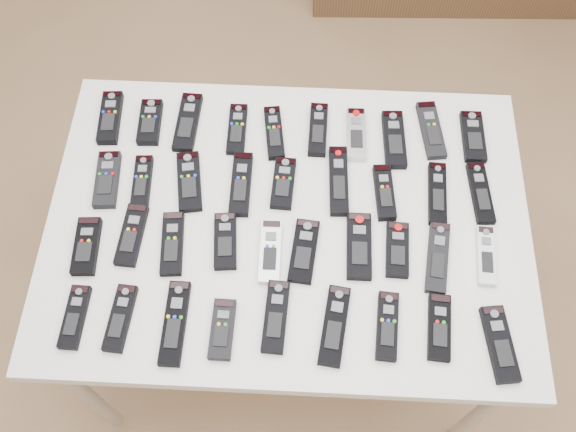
{
  "coord_description": "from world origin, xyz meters",
  "views": [
    {
      "loc": [
        -0.05,
        -0.75,
        2.24
      ],
      "look_at": [
        -0.09,
        0.03,
        0.8
      ],
      "focal_mm": 40.0,
      "sensor_mm": 36.0,
      "label": 1
    }
  ],
  "objects_px": {
    "remote_2": "(188,122)",
    "remote_28": "(486,256)",
    "table": "(288,230)",
    "remote_14": "(283,183)",
    "remote_37": "(500,344)",
    "remote_33": "(276,317)",
    "remote_19": "(86,246)",
    "remote_31": "(175,323)",
    "remote_29": "(75,317)",
    "remote_9": "(473,137)",
    "remote_34": "(334,326)",
    "remote_32": "(222,329)",
    "remote_20": "(132,235)",
    "remote_21": "(172,244)",
    "remote_0": "(110,118)",
    "remote_23": "(270,252)",
    "remote_3": "(237,129)",
    "remote_13": "(241,184)",
    "remote_27": "(438,258)",
    "remote_36": "(439,327)",
    "remote_5": "(318,130)",
    "remote_18": "(480,193)",
    "remote_25": "(359,246)",
    "remote_17": "(437,194)",
    "remote_10": "(107,180)",
    "remote_12": "(189,182)",
    "remote_22": "(225,241)",
    "remote_6": "(356,135)",
    "remote_1": "(150,122)",
    "remote_11": "(142,182)",
    "remote_7": "(394,140)",
    "remote_16": "(384,192)",
    "remote_26": "(397,250)",
    "remote_8": "(431,130)",
    "remote_24": "(304,251)",
    "remote_30": "(120,318)"
  },
  "relations": [
    {
      "from": "table",
      "to": "remote_3",
      "type": "distance_m",
      "value": 0.32
    },
    {
      "from": "table",
      "to": "remote_14",
      "type": "distance_m",
      "value": 0.13
    },
    {
      "from": "remote_10",
      "to": "remote_25",
      "type": "distance_m",
      "value": 0.69
    },
    {
      "from": "remote_3",
      "to": "remote_37",
      "type": "relative_size",
      "value": 0.91
    },
    {
      "from": "remote_8",
      "to": "remote_31",
      "type": "height_order",
      "value": "same"
    },
    {
      "from": "remote_36",
      "to": "remote_13",
      "type": "bearing_deg",
      "value": 147.81
    },
    {
      "from": "remote_9",
      "to": "remote_36",
      "type": "bearing_deg",
      "value": -103.7
    },
    {
      "from": "remote_36",
      "to": "remote_23",
      "type": "bearing_deg",
      "value": 160.95
    },
    {
      "from": "remote_2",
      "to": "remote_28",
      "type": "relative_size",
      "value": 1.2
    },
    {
      "from": "remote_23",
      "to": "remote_37",
      "type": "relative_size",
      "value": 0.94
    },
    {
      "from": "remote_37",
      "to": "remote_33",
      "type": "bearing_deg",
      "value": 167.96
    },
    {
      "from": "remote_36",
      "to": "remote_37",
      "type": "relative_size",
      "value": 0.89
    },
    {
      "from": "remote_31",
      "to": "remote_2",
      "type": "bearing_deg",
      "value": 94.56
    },
    {
      "from": "remote_32",
      "to": "remote_37",
      "type": "height_order",
      "value": "same"
    },
    {
      "from": "remote_0",
      "to": "remote_16",
      "type": "bearing_deg",
      "value": -18.98
    },
    {
      "from": "remote_28",
      "to": "table",
      "type": "bearing_deg",
      "value": 173.75
    },
    {
      "from": "remote_8",
      "to": "remote_26",
      "type": "relative_size",
      "value": 1.25
    },
    {
      "from": "remote_25",
      "to": "remote_14",
      "type": "bearing_deg",
      "value": 138.75
    },
    {
      "from": "remote_32",
      "to": "remote_26",
      "type": "bearing_deg",
      "value": 29.55
    },
    {
      "from": "remote_19",
      "to": "remote_31",
      "type": "distance_m",
      "value": 0.31
    },
    {
      "from": "remote_10",
      "to": "remote_12",
      "type": "height_order",
      "value": "remote_10"
    },
    {
      "from": "remote_13",
      "to": "remote_27",
      "type": "xyz_separation_m",
      "value": [
        0.51,
        -0.19,
        -0.0
      ]
    },
    {
      "from": "remote_3",
      "to": "remote_29",
      "type": "relative_size",
      "value": 1.05
    },
    {
      "from": "remote_21",
      "to": "remote_27",
      "type": "height_order",
      "value": "same"
    },
    {
      "from": "remote_24",
      "to": "remote_26",
      "type": "xyz_separation_m",
      "value": [
        0.23,
        0.01,
        0.0
      ]
    },
    {
      "from": "remote_33",
      "to": "remote_34",
      "type": "distance_m",
      "value": 0.14
    },
    {
      "from": "remote_3",
      "to": "remote_17",
      "type": "height_order",
      "value": "remote_17"
    },
    {
      "from": "remote_37",
      "to": "remote_1",
      "type": "bearing_deg",
      "value": 139.29
    },
    {
      "from": "remote_26",
      "to": "remote_23",
      "type": "bearing_deg",
      "value": -173.91
    },
    {
      "from": "remote_30",
      "to": "remote_9",
      "type": "bearing_deg",
      "value": 37.1
    },
    {
      "from": "remote_0",
      "to": "remote_11",
      "type": "bearing_deg",
      "value": -62.95
    },
    {
      "from": "remote_26",
      "to": "remote_31",
      "type": "bearing_deg",
      "value": -155.35
    },
    {
      "from": "remote_0",
      "to": "remote_16",
      "type": "distance_m",
      "value": 0.79
    },
    {
      "from": "remote_19",
      "to": "remote_22",
      "type": "height_order",
      "value": "same"
    },
    {
      "from": "remote_24",
      "to": "remote_26",
      "type": "height_order",
      "value": "remote_26"
    },
    {
      "from": "remote_2",
      "to": "remote_21",
      "type": "bearing_deg",
      "value": -86.63
    },
    {
      "from": "remote_27",
      "to": "remote_7",
      "type": "bearing_deg",
      "value": 112.77
    },
    {
      "from": "remote_6",
      "to": "remote_25",
      "type": "relative_size",
      "value": 0.93
    },
    {
      "from": "remote_27",
      "to": "remote_36",
      "type": "distance_m",
      "value": 0.18
    },
    {
      "from": "remote_5",
      "to": "remote_18",
      "type": "bearing_deg",
      "value": -21.76
    },
    {
      "from": "table",
      "to": "remote_9",
      "type": "relative_size",
      "value": 7.66
    },
    {
      "from": "remote_19",
      "to": "remote_23",
      "type": "bearing_deg",
      "value": -2.28
    },
    {
      "from": "remote_28",
      "to": "remote_13",
      "type": "bearing_deg",
      "value": 167.45
    },
    {
      "from": "remote_32",
      "to": "remote_20",
      "type": "bearing_deg",
      "value": 137.87
    },
    {
      "from": "remote_22",
      "to": "remote_6",
      "type": "bearing_deg",
      "value": 41.0
    },
    {
      "from": "remote_29",
      "to": "remote_31",
      "type": "height_order",
      "value": "same"
    },
    {
      "from": "remote_2",
      "to": "remote_31",
      "type": "height_order",
      "value": "same"
    },
    {
      "from": "remote_21",
      "to": "remote_22",
      "type": "relative_size",
      "value": 1.13
    },
    {
      "from": "remote_19",
      "to": "remote_25",
      "type": "xyz_separation_m",
      "value": [
        0.68,
        0.03,
        -0.0
      ]
    },
    {
      "from": "remote_0",
      "to": "remote_23",
      "type": "height_order",
      "value": "remote_0"
    }
  ]
}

